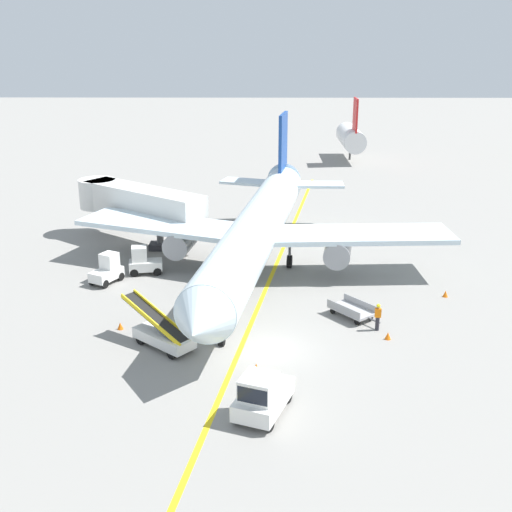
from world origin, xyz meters
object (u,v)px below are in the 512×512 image
(belt_loader_forward_hold, at_px, (162,334))
(safety_cone_wingtip_right, at_px, (388,336))
(pushback_tug, at_px, (262,395))
(airliner, at_px, (258,228))
(safety_cone_tail_area, at_px, (120,326))
(jet_bridge, at_px, (132,201))
(ground_crew_wing_walker, at_px, (198,310))
(safety_cone_wingtip_left, at_px, (256,367))
(baggage_tug_near_wing, at_px, (143,262))
(safety_cone_nose_left, at_px, (247,374))
(baggage_tug_by_cargo_door, at_px, (107,270))
(baggage_cart_loaded, at_px, (352,310))
(ground_crew_marshaller, at_px, (378,316))
(safety_cone_nose_right, at_px, (445,294))

(belt_loader_forward_hold, height_order, safety_cone_wingtip_right, belt_loader_forward_hold)
(pushback_tug, bearing_deg, belt_loader_forward_hold, 129.57)
(airliner, height_order, safety_cone_tail_area, airliner)
(airliner, distance_m, jet_bridge, 12.81)
(ground_crew_wing_walker, distance_m, safety_cone_wingtip_left, 6.81)
(belt_loader_forward_hold, relative_size, safety_cone_tail_area, 10.47)
(baggage_tug_near_wing, relative_size, safety_cone_nose_left, 5.86)
(baggage_tug_by_cargo_door, xyz_separation_m, belt_loader_forward_hold, (5.36, -9.93, -0.15))
(baggage_cart_loaded, xyz_separation_m, safety_cone_nose_left, (-6.41, -7.59, -0.25))
(safety_cone_wingtip_right, bearing_deg, jet_bridge, 134.83)
(baggage_tug_by_cargo_door, bearing_deg, belt_loader_forward_hold, -61.64)
(jet_bridge, relative_size, safety_cone_tail_area, 26.71)
(ground_crew_marshaller, bearing_deg, safety_cone_nose_right, 43.44)
(safety_cone_tail_area, bearing_deg, safety_cone_nose_left, -36.33)
(ground_crew_marshaller, bearing_deg, jet_bridge, 136.11)
(safety_cone_tail_area, bearing_deg, ground_crew_marshaller, 0.02)
(airliner, bearing_deg, baggage_tug_by_cargo_door, -168.78)
(jet_bridge, height_order, safety_cone_nose_left, jet_bridge)
(safety_cone_wingtip_right, bearing_deg, baggage_tug_by_cargo_door, 154.05)
(safety_cone_nose_left, height_order, safety_cone_wingtip_right, same)
(baggage_tug_by_cargo_door, xyz_separation_m, safety_cone_wingtip_left, (10.67, -12.70, -0.71))
(jet_bridge, bearing_deg, ground_crew_marshaller, -43.89)
(ground_crew_marshaller, height_order, safety_cone_wingtip_right, ground_crew_marshaller)
(airliner, relative_size, safety_cone_wingtip_right, 80.10)
(baggage_tug_near_wing, distance_m, safety_cone_wingtip_right, 19.26)
(jet_bridge, xyz_separation_m, belt_loader_forward_hold, (5.25, -19.32, -2.77))
(jet_bridge, xyz_separation_m, safety_cone_nose_left, (10.08, -22.76, -3.32))
(safety_cone_wingtip_left, xyz_separation_m, safety_cone_tail_area, (-8.20, 4.99, 0.00))
(safety_cone_nose_left, distance_m, safety_cone_tail_area, 9.57)
(safety_cone_nose_left, bearing_deg, baggage_tug_near_wing, 117.68)
(airliner, xyz_separation_m, safety_cone_wingtip_left, (0.01, -14.81, -3.20))
(baggage_tug_by_cargo_door, bearing_deg, safety_cone_tail_area, -72.20)
(pushback_tug, distance_m, safety_cone_nose_right, 18.87)
(safety_cone_nose_right, relative_size, safety_cone_wingtip_right, 1.00)
(jet_bridge, distance_m, safety_cone_tail_area, 17.57)
(safety_cone_wingtip_left, bearing_deg, safety_cone_wingtip_right, 26.49)
(baggage_tug_near_wing, xyz_separation_m, safety_cone_nose_right, (21.10, -4.25, -0.71))
(baggage_tug_by_cargo_door, relative_size, ground_crew_marshaller, 1.61)
(belt_loader_forward_hold, xyz_separation_m, ground_crew_marshaller, (12.50, 2.24, 0.13))
(ground_crew_wing_walker, xyz_separation_m, safety_cone_tail_area, (-4.62, -0.75, -0.69))
(baggage_cart_loaded, height_order, safety_cone_nose_right, baggage_cart_loaded)
(safety_cone_wingtip_left, relative_size, safety_cone_tail_area, 1.00)
(airliner, height_order, ground_crew_marshaller, airliner)
(ground_crew_marshaller, bearing_deg, baggage_tug_by_cargo_door, 156.69)
(jet_bridge, xyz_separation_m, safety_cone_wingtip_right, (18.18, -18.29, -3.32))
(safety_cone_nose_right, xyz_separation_m, safety_cone_wingtip_left, (-12.68, -10.19, 0.00))
(ground_crew_wing_walker, distance_m, safety_cone_nose_right, 16.87)
(pushback_tug, bearing_deg, safety_cone_wingtip_left, 94.30)
(airliner, xyz_separation_m, pushback_tug, (0.32, -18.84, -2.42))
(ground_crew_marshaller, xyz_separation_m, ground_crew_wing_walker, (-10.77, 0.75, 0.00))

